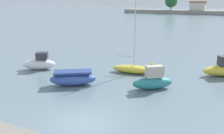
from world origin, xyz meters
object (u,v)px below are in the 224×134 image
(moored_boat_0, at_px, (40,63))
(moored_boat_3, at_px, (153,81))
(moored_boat_1, at_px, (73,78))
(mooring_buoy_1, at_px, (152,64))
(moored_boat_2, at_px, (133,69))

(moored_boat_0, distance_m, moored_boat_3, 12.04)
(moored_boat_0, height_order, moored_boat_1, moored_boat_0)
(moored_boat_3, relative_size, mooring_buoy_1, 9.06)
(moored_boat_2, distance_m, moored_boat_3, 4.60)
(moored_boat_0, bearing_deg, moored_boat_1, -52.14)
(moored_boat_1, xyz_separation_m, moored_boat_3, (6.18, 2.16, 0.09))
(moored_boat_2, distance_m, mooring_buoy_1, 3.54)
(moored_boat_0, xyz_separation_m, mooring_buoy_1, (9.66, 6.58, -0.48))
(moored_boat_0, xyz_separation_m, moored_boat_2, (8.90, 3.13, -0.23))
(moored_boat_3, bearing_deg, moored_boat_0, 139.99)
(moored_boat_3, bearing_deg, mooring_buoy_1, 70.31)
(moored_boat_1, bearing_deg, moored_boat_2, 27.16)
(moored_boat_1, xyz_separation_m, mooring_buoy_1, (3.80, 8.98, -0.41))
(moored_boat_2, height_order, mooring_buoy_1, moored_boat_2)
(moored_boat_1, height_order, moored_boat_2, moored_boat_2)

